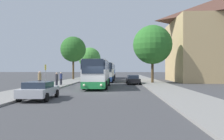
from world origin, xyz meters
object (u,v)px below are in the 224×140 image
pedestrian_waiting_far (57,79)px  tree_left_far (90,58)px  bus_front (98,73)px  bus_rear (109,71)px  pedestrian_waiting_near (40,80)px  bus_stop_sign (45,73)px  tree_left_near (73,49)px  pedestrian_walking_back (61,78)px  bus_middle (106,72)px  parked_car_left_curb (39,90)px  parked_car_right_near (133,79)px  tree_right_near (152,45)px

pedestrian_waiting_far → tree_left_far: size_ratio=0.22×
bus_front → pedestrian_waiting_far: bearing=178.4°
bus_rear → pedestrian_waiting_near: 30.43m
bus_rear → tree_left_far: size_ratio=1.55×
bus_stop_sign → tree_left_near: (-1.60, 21.47, 4.65)m
tree_left_far → pedestrian_waiting_near: bearing=-91.7°
bus_rear → bus_stop_sign: 29.55m
bus_stop_sign → pedestrian_walking_back: bearing=84.8°
bus_front → bus_middle: size_ratio=1.03×
bus_stop_sign → tree_left_far: size_ratio=0.35×
bus_front → pedestrian_waiting_far: size_ratio=6.51×
parked_car_left_curb → parked_car_right_near: bearing=63.8°
bus_middle → tree_left_far: tree_left_far is taller
bus_middle → parked_car_left_curb: bearing=-97.6°
tree_left_near → tree_left_far: tree_left_near is taller
bus_stop_sign → tree_right_near: (13.39, 10.17, 4.27)m
pedestrian_walking_back → tree_right_near: tree_right_near is taller
parked_car_right_near → tree_right_near: (3.13, 1.73, 5.33)m
tree_left_near → parked_car_right_near: bearing=-47.7°
bus_front → tree_right_near: tree_right_near is taller
pedestrian_waiting_near → tree_left_far: bearing=120.3°
tree_left_near → bus_front: bearing=-69.2°
pedestrian_walking_back → tree_left_near: tree_left_near is taller
pedestrian_walking_back → tree_left_far: (0.15, 25.75, 3.96)m
bus_front → parked_car_left_curb: (-3.14, -10.85, -1.04)m
parked_car_left_curb → pedestrian_waiting_near: (-2.85, 7.62, 0.39)m
bus_front → pedestrian_waiting_near: (-5.99, -3.24, -0.65)m
bus_stop_sign → parked_car_right_near: bearing=39.5°
pedestrian_walking_back → pedestrian_waiting_far: bearing=43.8°
bus_rear → parked_car_right_near: bearing=-77.6°
parked_car_left_curb → pedestrian_walking_back: (-2.06, 13.19, 0.29)m
tree_right_near → parked_car_left_curb: bearing=-120.4°
bus_rear → pedestrian_waiting_far: bearing=-101.2°
bus_middle → pedestrian_walking_back: 11.79m
bus_stop_sign → pedestrian_walking_back: bus_stop_sign is taller
pedestrian_walking_back → tree_right_near: (12.96, 5.41, 5.06)m
parked_car_left_curb → bus_middle: bearing=80.6°
pedestrian_waiting_far → tree_left_far: bearing=27.1°
bus_front → pedestrian_walking_back: bus_front is taller
bus_middle → tree_left_near: size_ratio=1.17×
parked_car_left_curb → pedestrian_walking_back: pedestrian_walking_back is taller
bus_stop_sign → parked_car_left_curb: bearing=-73.5°
bus_front → tree_left_near: 20.91m
parked_car_right_near → tree_left_near: bearing=-50.1°
bus_stop_sign → pedestrian_walking_back: (0.43, 4.76, -0.79)m
pedestrian_waiting_far → bus_front: bearing=-63.7°
bus_front → parked_car_left_curb: bearing=-106.9°
bus_rear → parked_car_left_curb: (-3.16, -37.44, -1.03)m
parked_car_right_near → pedestrian_waiting_near: size_ratio=2.46×
bus_rear → tree_left_near: 11.46m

